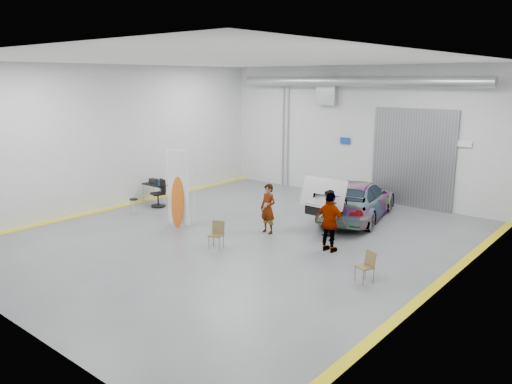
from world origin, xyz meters
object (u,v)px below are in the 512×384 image
Objects in this scene: sedan_car at (357,200)px; surfboard_display at (176,194)px; folding_chair_far at (365,273)px; folding_chair_near at (216,240)px; office_chair at (159,195)px; person_c at (330,222)px; shop_stool at (134,207)px; work_table at (156,184)px; person_b at (329,215)px; person_a at (268,209)px.

sedan_car is 1.68× the size of surfboard_display.
folding_chair_near is at bearing -149.60° from folding_chair_far.
office_chair is at bearing 133.58° from surfboard_display.
sedan_car reaches higher than office_chair.
person_c is 8.53m from shop_stool.
work_table is at bearing -2.88° from person_c.
office_chair reaches higher than folding_chair_near.
person_b is 0.56× the size of surfboard_display.
work_table is at bearing -140.50° from person_b.
work_table is at bearing -177.63° from person_a.
person_b is 1.21m from person_c.
shop_stool is 1.60m from office_chair.
work_table is (-9.39, 0.62, -0.12)m from person_c.
sedan_car is 7.06m from surfboard_display.
person_a is 6.65m from work_table.
person_c is 6.00m from surfboard_display.
work_table is (-11.43, 2.13, 0.58)m from folding_chair_far.
folding_chair_near is (2.87, -0.83, -0.98)m from surfboard_display.
person_a is 2.10× the size of folding_chair_far.
person_a is at bearing 63.52° from folding_chair_near.
surfboard_display is 3.32m from office_chair.
sedan_car is 4.22m from person_c.
person_b is 8.09m from office_chair.
shop_stool is at bearing -64.04° from office_chair.
office_chair is (-5.73, 2.35, 0.24)m from folding_chair_near.
surfboard_display is 3.63× the size of folding_chair_far.
sedan_car reaches higher than shop_stool.
shop_stool is at bearing 150.84° from folding_chair_near.
person_c is 1.65× the size of office_chair.
person_b is 2.54× the size of shop_stool.
office_chair is at bearing -29.75° from work_table.
office_chair reaches higher than work_table.
surfboard_display is 2.71m from shop_stool.
person_c is (2.75, -0.28, 0.07)m from person_a.
shop_stool is 2.25m from work_table.
surfboard_display is (-5.85, -1.29, 0.29)m from person_c.
person_a is 5.15m from folding_chair_far.
person_c is 2.63m from folding_chair_far.
shop_stool is (-5.65, -1.62, -0.56)m from person_a.
folding_chair_far is (5.02, 0.61, -0.01)m from folding_chair_near.
person_c reaches higher than sedan_car.
surfboard_display is (-5.18, -2.30, 0.39)m from person_b.
shop_stool is (-7.73, -2.34, -0.53)m from person_b.
shop_stool is (-8.40, -1.34, -0.63)m from person_c.
folding_chair_far reaches higher than shop_stool.
surfboard_display is 4.05m from work_table.
folding_chair_near is (-2.98, -2.12, -0.69)m from person_c.
person_c is (1.24, -4.03, 0.21)m from sedan_car.
person_b is 1.48× the size of office_chair.
person_a is 2.49m from folding_chair_near.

